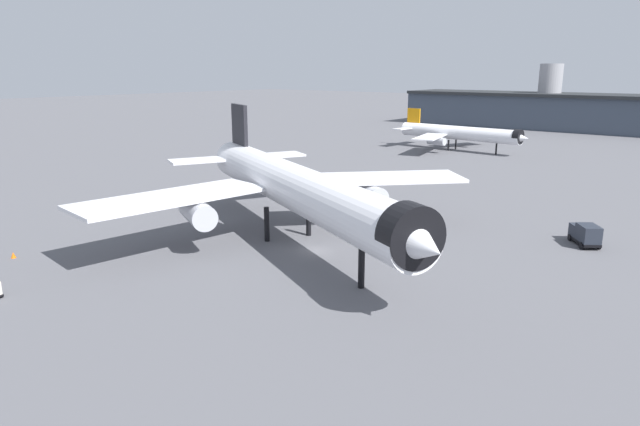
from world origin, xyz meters
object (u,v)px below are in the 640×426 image
(traffic_cone_wingtip, at_px, (13,255))
(baggage_tug_wing, at_px, (242,184))
(traffic_cone_near_nose, at_px, (375,188))
(airliner_far_taxiway, at_px, (458,133))
(airliner_near_gate, at_px, (294,188))

(traffic_cone_wingtip, bearing_deg, baggage_tug_wing, 101.41)
(baggage_tug_wing, height_order, traffic_cone_near_nose, baggage_tug_wing)
(airliner_far_taxiway, distance_m, baggage_tug_wing, 78.22)
(traffic_cone_wingtip, bearing_deg, traffic_cone_near_nose, 79.66)
(airliner_far_taxiway, bearing_deg, traffic_cone_near_nose, -73.95)
(airliner_near_gate, distance_m, airliner_far_taxiway, 101.08)
(airliner_near_gate, relative_size, traffic_cone_wingtip, 77.96)
(traffic_cone_near_nose, relative_size, traffic_cone_wingtip, 0.94)
(airliner_far_taxiway, relative_size, traffic_cone_wingtip, 55.50)
(airliner_near_gate, xyz_separation_m, baggage_tug_wing, (-32.60, 20.30, -6.71))
(airliner_near_gate, bearing_deg, traffic_cone_near_nose, 132.23)
(airliner_near_gate, distance_m, traffic_cone_near_nose, 38.47)
(airliner_near_gate, relative_size, baggage_tug_wing, 17.13)
(traffic_cone_wingtip, bearing_deg, airliner_near_gate, 50.09)
(baggage_tug_wing, bearing_deg, traffic_cone_wingtip, 87.70)
(airliner_near_gate, relative_size, airliner_far_taxiway, 1.40)
(airliner_far_taxiway, relative_size, baggage_tug_wing, 12.19)
(airliner_near_gate, xyz_separation_m, traffic_cone_wingtip, (-22.96, -27.46, -7.30))
(airliner_near_gate, bearing_deg, baggage_tug_wing, 172.79)
(airliner_far_taxiway, xyz_separation_m, traffic_cone_wingtip, (1.69, -125.45, -4.68))
(airliner_far_taxiway, relative_size, traffic_cone_near_nose, 59.11)
(baggage_tug_wing, relative_size, traffic_cone_wingtip, 4.55)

